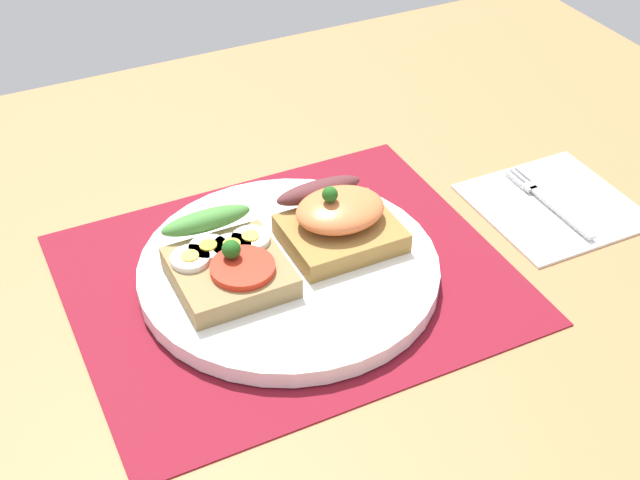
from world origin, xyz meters
The scene contains 7 objects.
ground_plane centered at (0.00, 0.00, -1.60)cm, with size 120.00×90.00×3.20cm, color #A56E42.
placemat centered at (0.00, 0.00, 0.15)cm, with size 37.16×31.17×0.30cm, color maroon.
plate centered at (0.00, 0.00, 1.07)cm, with size 26.05×26.05×1.54cm, color white.
sandwich_egg_tomato centered at (-5.32, 1.00, 3.29)cm, with size 9.20×10.68×4.11cm.
sandwich_salmon centered at (5.44, 1.39, 3.89)cm, with size 9.78×9.60×5.72cm.
napkin centered at (27.59, -1.36, 0.30)cm, with size 14.39×14.22×0.60cm, color white.
fork centered at (26.98, -0.91, 0.76)cm, with size 1.62×12.67×0.32cm.
Camera 1 is at (-22.91, -53.16, 49.60)cm, focal length 48.90 mm.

